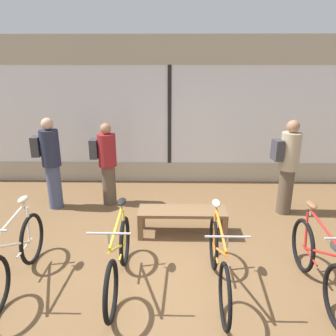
% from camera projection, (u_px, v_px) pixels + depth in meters
% --- Properties ---
extents(ground_plane, '(24.00, 24.00, 0.00)m').
position_uv_depth(ground_plane, '(166.00, 278.00, 4.26)').
color(ground_plane, brown).
extents(shop_back_wall, '(12.00, 0.08, 3.20)m').
position_uv_depth(shop_back_wall, '(170.00, 111.00, 7.16)').
color(shop_back_wall, '#B2A893').
rests_on(shop_back_wall, ground_plane).
extents(bicycle_far_left, '(0.46, 1.73, 1.04)m').
position_uv_depth(bicycle_far_left, '(15.00, 257.00, 4.04)').
color(bicycle_far_left, black).
rests_on(bicycle_far_left, ground_plane).
extents(bicycle_left, '(0.46, 1.70, 1.02)m').
position_uv_depth(bicycle_left, '(119.00, 260.00, 4.01)').
color(bicycle_left, black).
rests_on(bicycle_left, ground_plane).
extents(bicycle_right, '(0.46, 1.74, 1.03)m').
position_uv_depth(bicycle_right, '(218.00, 262.00, 3.93)').
color(bicycle_right, black).
rests_on(bicycle_right, ground_plane).
extents(bicycle_far_right, '(0.46, 1.73, 1.04)m').
position_uv_depth(bicycle_far_right, '(319.00, 265.00, 3.88)').
color(bicycle_far_right, black).
rests_on(bicycle_far_right, ground_plane).
extents(display_bench, '(1.40, 0.44, 0.43)m').
position_uv_depth(display_bench, '(182.00, 214.00, 5.22)').
color(display_bench, brown).
rests_on(display_bench, ground_plane).
extents(customer_near_rack, '(0.52, 0.38, 1.73)m').
position_uv_depth(customer_near_rack, '(288.00, 165.00, 5.80)').
color(customer_near_rack, brown).
rests_on(customer_near_rack, ground_plane).
extents(customer_by_window, '(0.50, 0.36, 1.73)m').
position_uv_depth(customer_by_window, '(50.00, 161.00, 6.02)').
color(customer_by_window, '#424C6B').
rests_on(customer_by_window, ground_plane).
extents(customer_mid_floor, '(0.49, 0.35, 1.60)m').
position_uv_depth(customer_mid_floor, '(107.00, 162.00, 6.21)').
color(customer_mid_floor, brown).
rests_on(customer_mid_floor, ground_plane).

